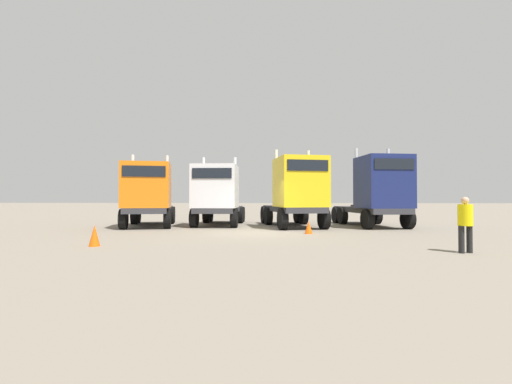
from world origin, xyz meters
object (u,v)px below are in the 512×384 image
Objects in this scene: semi_truck_orange at (148,194)px; traffic_cone_mid at (94,236)px; semi_truck_yellow at (297,191)px; semi_truck_navy at (378,191)px; semi_truck_white at (217,195)px; traffic_cone_far at (309,227)px; visitor_in_hivis at (465,221)px.

traffic_cone_mid is (1.01, -7.48, -1.47)m from semi_truck_orange.
semi_truck_yellow is 4.49m from semi_truck_navy.
semi_truck_yellow is at bearing 77.32° from semi_truck_orange.
semi_truck_white is 6.48m from traffic_cone_far.
semi_truck_orange is 3.81m from semi_truck_white.
semi_truck_white is 8.21× the size of traffic_cone_mid.
traffic_cone_far is (4.85, -4.03, -1.51)m from semi_truck_white.
semi_truck_navy is 8.90m from visitor_in_hivis.
semi_truck_white is 12.89m from visitor_in_hivis.
semi_truck_orange is at bearing -96.78° from semi_truck_navy.
semi_truck_yellow is at bearing -93.89° from semi_truck_navy.
semi_truck_white is at bearing -102.38° from semi_truck_navy.
semi_truck_white reaches higher than visitor_in_hivis.
visitor_in_hivis is 2.87× the size of traffic_cone_far.
semi_truck_orange is 1.01× the size of semi_truck_yellow.
traffic_cone_mid is at bearing -64.79° from semi_truck_navy.
semi_truck_navy is 8.78× the size of traffic_cone_mid.
traffic_cone_far is (7.50, 4.51, -0.07)m from traffic_cone_mid.
semi_truck_yellow reaches higher than semi_truck_white.
semi_truck_orange reaches higher than traffic_cone_far.
semi_truck_navy is 3.81× the size of visitor_in_hivis.
visitor_in_hivis reaches higher than traffic_cone_mid.
semi_truck_orange is 1.01× the size of semi_truck_navy.
semi_truck_yellow reaches higher than visitor_in_hivis.
semi_truck_orange is 15.05m from visitor_in_hivis.
semi_truck_orange is 1.08× the size of semi_truck_white.
visitor_in_hivis is at bearing -3.55° from traffic_cone_mid.
semi_truck_white is 9.00m from semi_truck_navy.
semi_truck_orange is 11.00× the size of traffic_cone_far.
visitor_in_hivis is at bearing 42.93° from semi_truck_orange.
visitor_in_hivis is (-0.06, -8.84, -1.04)m from semi_truck_navy.
semi_truck_orange is 8.83× the size of traffic_cone_mid.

